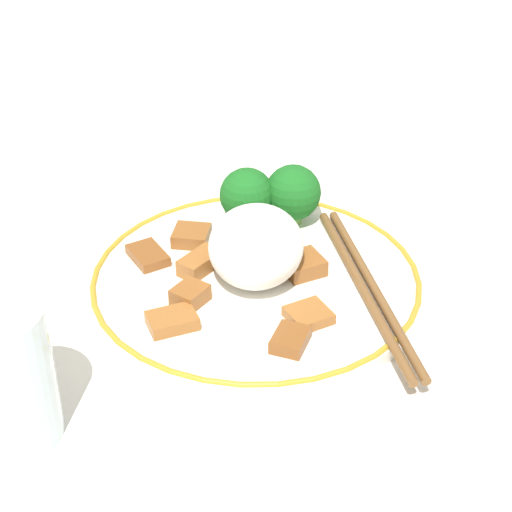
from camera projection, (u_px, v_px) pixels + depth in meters
The scene contains 15 objects.
ground_plane at pixel (256, 289), 0.69m from camera, with size 3.00×3.00×0.00m, color silver.
plate at pixel (256, 281), 0.69m from camera, with size 0.27×0.27×0.01m.
rice_mound at pixel (254, 247), 0.67m from camera, with size 0.09×0.08×0.06m.
broccoli_back_left at pixel (293, 193), 0.74m from camera, with size 0.05×0.05×0.05m.
broccoli_back_center at pixel (247, 196), 0.74m from camera, with size 0.05×0.05×0.05m.
meat_near_front at pixel (200, 263), 0.69m from camera, with size 0.04×0.04×0.01m.
meat_near_left at pixel (309, 315), 0.64m from camera, with size 0.04×0.04×0.01m.
meat_near_right at pixel (190, 295), 0.65m from camera, with size 0.03×0.03×0.01m.
meat_near_back at pixel (191, 236), 0.73m from camera, with size 0.03×0.03×0.01m.
meat_on_rice_edge at pixel (303, 265), 0.69m from camera, with size 0.04×0.04×0.01m.
meat_mid_left at pixel (148, 255), 0.71m from camera, with size 0.04×0.04×0.01m.
meat_mid_right at pixel (290, 340), 0.61m from camera, with size 0.04×0.03×0.01m.
meat_far_scatter at pixel (172, 321), 0.63m from camera, with size 0.04×0.04×0.01m.
chopsticks at pixel (368, 288), 0.67m from camera, with size 0.22×0.08×0.01m.
drinking_glass at pixel (0, 375), 0.53m from camera, with size 0.07×0.07×0.10m.
Camera 1 is at (0.56, 0.05, 0.40)m, focal length 60.00 mm.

